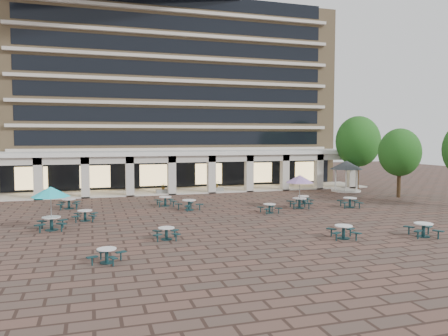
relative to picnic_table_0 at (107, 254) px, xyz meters
The scene contains 21 objects.
ground 14.46m from the picnic_table_0, 49.56° to the left, with size 120.00×120.00×0.00m, color brown.
apartment_building 39.58m from the picnic_table_0, 75.58° to the left, with size 40.00×15.50×25.20m.
retail_arcade 27.57m from the picnic_table_0, 70.03° to the left, with size 42.00×6.60×4.40m.
picnic_table_0 is the anchor object (origin of this frame).
picnic_table_1 5.15m from the picnic_table_0, 48.06° to the left, with size 1.70×1.70×0.70m.
picnic_table_2 18.09m from the picnic_table_0, ahead, with size 2.13×2.13×0.81m.
picnic_table_3 13.36m from the picnic_table_0, ahead, with size 2.04×2.04×0.77m.
picnic_table_4 9.20m from the picnic_table_0, 110.03° to the left, with size 2.39×2.39×2.76m.
picnic_table_5 11.11m from the picnic_table_0, 95.64° to the left, with size 1.81×1.81×0.76m.
picnic_table_6 19.83m from the picnic_table_0, 36.45° to the left, with size 2.38×2.38×2.74m.
picnic_table_7 22.82m from the picnic_table_0, 28.31° to the left, with size 2.18×2.18×0.83m.
picnic_table_8 17.14m from the picnic_table_0, 98.14° to the left, with size 1.88×1.88×0.83m.
picnic_table_9 17.01m from the picnic_table_0, 71.48° to the left, with size 1.79×1.79×0.80m.
picnic_table_10 16.26m from the picnic_table_0, 39.30° to the left, with size 1.69×1.69×0.71m.
picnic_table_12 15.11m from the picnic_table_0, 62.85° to the left, with size 2.26×2.26×0.83m.
picnic_table_13 22.09m from the picnic_table_0, 38.49° to the left, with size 1.80×1.80×0.71m.
gazebo 33.15m from the picnic_table_0, 38.41° to the left, with size 3.55×3.55×3.31m.
tree_east_a 32.06m from the picnic_table_0, 27.75° to the left, with size 4.05×4.05×6.75m.
tree_east_c 36.02m from the picnic_table_0, 37.75° to the left, with size 4.96×4.96×8.27m.
planter_left 24.76m from the picnic_table_0, 74.84° to the left, with size 1.50×0.67×1.15m.
planter_right 26.83m from the picnic_table_0, 62.98° to the left, with size 1.50×0.65×1.22m.
Camera 1 is at (-9.99, -31.76, 5.85)m, focal length 35.00 mm.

